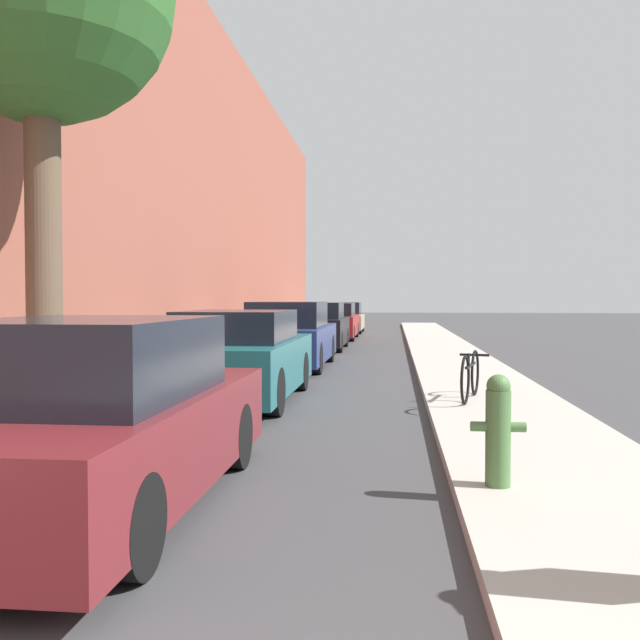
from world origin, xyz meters
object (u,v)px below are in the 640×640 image
at_px(fire_hydrant, 498,429).
at_px(bicycle, 470,375).
at_px(parked_car_teal, 240,358).
at_px(parked_car_champagne, 342,318).
at_px(parked_car_maroon, 93,420).
at_px(parked_car_black, 316,327).
at_px(parked_car_navy, 290,336).
at_px(parked_car_red, 333,322).

xyz_separation_m(fire_hydrant, bicycle, (0.30, 4.70, -0.10)).
height_order(parked_car_teal, bicycle, parked_car_teal).
relative_size(parked_car_champagne, fire_hydrant, 4.43).
distance_m(parked_car_teal, fire_hydrant, 5.89).
relative_size(parked_car_maroon, parked_car_champagne, 1.07).
bearing_deg(parked_car_black, parked_car_champagne, 89.75).
bearing_deg(parked_car_teal, fire_hydrant, -57.42).
bearing_deg(parked_car_champagne, bicycle, -80.90).
relative_size(parked_car_navy, parked_car_champagne, 1.19).
relative_size(parked_car_maroon, fire_hydrant, 4.72).
xyz_separation_m(parked_car_maroon, parked_car_navy, (-0.11, 10.73, 0.04)).
bearing_deg(parked_car_black, fire_hydrant, -78.57).
bearing_deg(parked_car_navy, bicycle, -57.66).
xyz_separation_m(parked_car_maroon, bicycle, (3.38, 5.22, -0.20)).
bearing_deg(parked_car_teal, parked_car_navy, 90.23).
distance_m(parked_car_black, bicycle, 11.70).
bearing_deg(bicycle, parked_car_red, 116.02).
bearing_deg(parked_car_red, parked_car_navy, -90.15).
height_order(parked_car_champagne, bicycle, parked_car_champagne).
distance_m(parked_car_teal, parked_car_champagne, 21.33).
relative_size(parked_car_red, parked_car_champagne, 1.19).
xyz_separation_m(parked_car_black, parked_car_red, (0.04, 5.37, -0.02)).
distance_m(parked_car_maroon, parked_car_black, 16.38).
distance_m(parked_car_teal, bicycle, 3.48).
height_order(parked_car_black, parked_car_red, parked_car_black).
bearing_deg(fire_hydrant, parked_car_black, 101.43).
xyz_separation_m(parked_car_maroon, fire_hydrant, (3.08, 0.51, -0.10)).
height_order(parked_car_red, parked_car_champagne, parked_car_red).
relative_size(parked_car_navy, parked_car_black, 1.14).
bearing_deg(bicycle, parked_car_black, 121.62).
height_order(parked_car_red, fire_hydrant, parked_car_red).
bearing_deg(parked_car_champagne, parked_car_black, -90.25).
height_order(parked_car_black, bicycle, parked_car_black).
distance_m(parked_car_teal, parked_car_navy, 5.25).
bearing_deg(parked_car_navy, parked_car_red, 89.85).
distance_m(parked_car_navy, parked_car_champagne, 16.08).
height_order(parked_car_maroon, fire_hydrant, parked_car_maroon).
bearing_deg(parked_car_teal, parked_car_black, 90.18).
distance_m(parked_car_navy, parked_car_red, 11.02).
bearing_deg(parked_car_maroon, parked_car_navy, 90.59).
bearing_deg(parked_car_navy, parked_car_teal, -89.77).
bearing_deg(parked_car_red, parked_car_maroon, -89.78).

